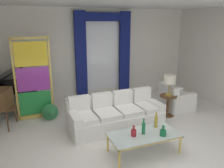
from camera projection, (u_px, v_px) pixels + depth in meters
The scene contains 16 objects.
ground_plane at pixel (126, 138), 5.09m from camera, with size 16.00×16.00×0.00m, color white.
wall_rear at pixel (88, 55), 7.43m from camera, with size 8.00×0.12×3.00m, color white.
ceiling_slab at pixel (114, 1), 4.99m from camera, with size 8.00×7.60×0.04m, color white.
curtained_window at pixel (103, 48), 7.38m from camera, with size 2.00×0.17×2.70m.
couch_white_long at pixel (115, 115), 5.62m from camera, with size 2.37×1.01×0.86m.
coffee_table at pixel (144, 135), 4.44m from camera, with size 1.40×0.69×0.41m.
bottle_blue_decanter at pixel (156, 121), 4.68m from camera, with size 0.07×0.07×0.34m.
bottle_crystal_tall at pixel (163, 132), 4.35m from camera, with size 0.12×0.12×0.22m.
bottle_amber_squat at pixel (134, 132), 4.33m from camera, with size 0.10×0.10×0.23m.
bottle_ruby_flask at pixel (144, 128), 4.40m from camera, with size 0.07×0.07×0.33m.
armchair_white at pixel (175, 100), 6.68m from camera, with size 0.85×0.84×0.80m.
stained_glass_divider at pixel (34, 81), 5.89m from camera, with size 0.95×0.05×2.20m.
peacock_figurine at pixel (50, 113), 5.94m from camera, with size 0.44×0.60×0.50m.
round_side_table at pixel (168, 104), 6.22m from camera, with size 0.48×0.48×0.59m.
table_lamp_brass at pixel (170, 80), 6.04m from camera, with size 0.32×0.32×0.57m.
grand_piano at pixel (8, 85), 6.41m from camera, with size 1.50×1.10×1.40m.
Camera 1 is at (-1.97, -4.13, 2.56)m, focal length 35.73 mm.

